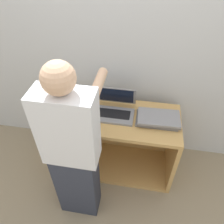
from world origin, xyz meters
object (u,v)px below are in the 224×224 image
Objects in this scene: laptop_open at (114,109)px; laptop_stack_left at (72,108)px; person at (73,154)px; laptop_stack_right at (158,119)px.

laptop_stack_left is at bearing -173.51° from laptop_open.
person reaches higher than laptop_open.
laptop_stack_left is at bearing 109.06° from person.
laptop_stack_left is 0.55m from person.
laptop_open reaches higher than laptop_stack_right.
laptop_open is 0.40m from laptop_stack_left.
laptop_stack_right is (0.40, -0.05, -0.02)m from laptop_open.
laptop_stack_right is 0.25× the size of person.
laptop_stack_left is 0.25× the size of person.
person is at bearing -111.70° from laptop_open.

